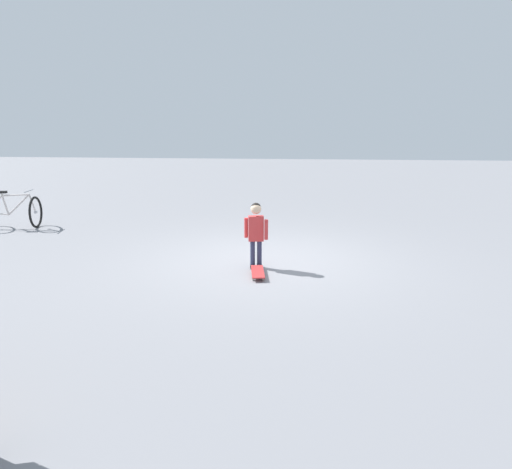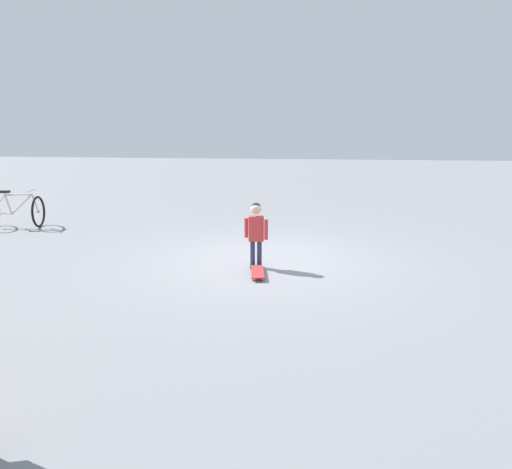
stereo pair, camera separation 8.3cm
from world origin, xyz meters
The scene contains 4 objects.
ground_plane centered at (0.00, 0.00, 0.00)m, with size 50.00×50.00×0.00m, color gray.
child_person centered at (0.47, -0.12, 0.66)m, with size 0.21×0.39×1.06m.
skateboard centered at (0.89, -0.05, 0.06)m, with size 0.66×0.28×0.07m.
bicycle_mid centered at (-1.93, -5.86, 0.38)m, with size 0.89×1.18×0.85m.
Camera 2 is at (7.69, 0.74, 2.24)m, focal length 32.78 mm.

